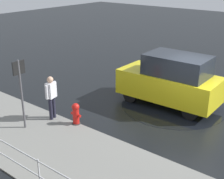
{
  "coord_description": "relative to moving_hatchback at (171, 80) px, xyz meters",
  "views": [
    {
      "loc": [
        -3.91,
        9.41,
        5.08
      ],
      "look_at": [
        2.77,
        1.08,
        0.9
      ],
      "focal_mm": 50.0,
      "sensor_mm": 36.0,
      "label": 1
    }
  ],
  "objects": [
    {
      "name": "puddle_patch",
      "position": [
        -0.17,
        -0.01,
        -1.02
      ],
      "size": [
        4.08,
        4.08,
        0.01
      ],
      "primitive_type": "cylinder",
      "color": "black",
      "rests_on": "ground"
    },
    {
      "name": "ground_plane",
      "position": [
        -1.41,
        0.86,
        -1.03
      ],
      "size": [
        60.0,
        60.0,
        0.0
      ],
      "primitive_type": "plane",
      "color": "black"
    },
    {
      "name": "moving_hatchback",
      "position": [
        0.0,
        0.0,
        0.0
      ],
      "size": [
        3.93,
        1.78,
        2.06
      ],
      "color": "yellow",
      "rests_on": "ground"
    },
    {
      "name": "fire_hydrant",
      "position": [
        1.68,
        3.53,
        -0.63
      ],
      "size": [
        0.42,
        0.31,
        0.8
      ],
      "color": "red",
      "rests_on": "ground"
    },
    {
      "name": "sign_post",
      "position": [
        2.84,
        4.8,
        0.55
      ],
      "size": [
        0.07,
        0.44,
        2.4
      ],
      "color": "#4C4C51",
      "rests_on": "ground"
    },
    {
      "name": "pedestrian",
      "position": [
        2.63,
        3.76,
        -0.07
      ],
      "size": [
        0.32,
        0.56,
        1.62
      ],
      "color": "silver",
      "rests_on": "ground"
    }
  ]
}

